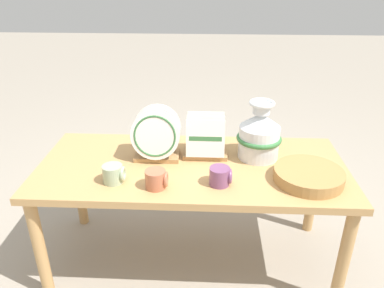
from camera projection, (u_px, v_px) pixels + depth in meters
ground_plane at (192, 257)px, 2.07m from camera, size 14.00×14.00×0.00m
display_table at (192, 176)px, 1.84m from camera, size 1.48×0.66×0.59m
ceramic_vase at (259, 134)px, 1.83m from camera, size 0.22×0.22×0.29m
dish_rack_round_plates at (156, 137)px, 1.81m from camera, size 0.23×0.16×0.26m
dish_rack_square_plates at (205, 143)px, 1.86m from camera, size 0.22×0.15×0.21m
wicker_charger_stack at (309, 176)px, 1.66m from camera, size 0.31×0.31×0.05m
mug_terracotta_glaze at (157, 179)px, 1.61m from camera, size 0.10×0.09×0.08m
mug_plum_glaze at (221, 176)px, 1.63m from camera, size 0.10×0.09×0.08m
mug_sage_glaze at (114, 174)px, 1.65m from camera, size 0.10×0.09×0.08m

